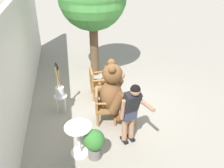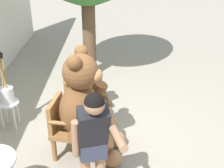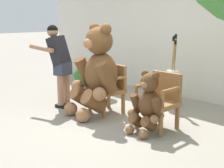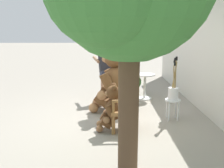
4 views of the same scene
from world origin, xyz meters
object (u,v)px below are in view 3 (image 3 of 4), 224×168
at_px(potted_plant, 84,78).
at_px(person_visitor, 59,59).
at_px(white_stool, 172,90).
at_px(brush_bucket, 173,74).
at_px(round_side_table, 100,75).
at_px(teddy_bear_large, 97,71).
at_px(teddy_bear_small, 148,103).
at_px(wooden_chair_left, 109,87).
at_px(wooden_chair_right, 160,99).

bearing_deg(potted_plant, person_visitor, -70.17).
distance_m(white_stool, potted_plant, 1.95).
distance_m(brush_bucket, round_side_table, 1.72).
bearing_deg(teddy_bear_large, potted_plant, 151.50).
height_order(teddy_bear_small, white_stool, teddy_bear_small).
bearing_deg(teddy_bear_large, round_side_table, 137.33).
height_order(white_stool, round_side_table, round_side_table).
bearing_deg(potted_plant, round_side_table, 61.07).
xyz_separation_m(wooden_chair_left, wooden_chair_right, (1.16, 0.00, 0.00)).
height_order(wooden_chair_right, potted_plant, wooden_chair_right).
height_order(teddy_bear_small, round_side_table, teddy_bear_small).
xyz_separation_m(brush_bucket, potted_plant, (-1.84, -0.67, -0.26)).
distance_m(wooden_chair_left, white_stool, 1.23).
relative_size(teddy_bear_small, brush_bucket, 0.99).
xyz_separation_m(wooden_chair_left, brush_bucket, (0.62, 1.05, 0.19)).
bearing_deg(potted_plant, wooden_chair_right, -9.14).
relative_size(teddy_bear_small, white_stool, 2.03).
distance_m(wooden_chair_left, teddy_bear_small, 1.19).
xyz_separation_m(teddy_bear_small, white_stool, (-0.54, 1.34, -0.10)).
bearing_deg(teddy_bear_small, wooden_chair_left, 165.89).
distance_m(wooden_chair_right, white_stool, 1.19).
relative_size(white_stool, potted_plant, 0.68).
xyz_separation_m(brush_bucket, round_side_table, (-1.67, -0.37, -0.21)).
distance_m(wooden_chair_right, teddy_bear_large, 1.25).
distance_m(teddy_bear_small, brush_bucket, 1.46).
xyz_separation_m(wooden_chair_left, white_stool, (0.62, 1.05, -0.11)).
height_order(wooden_chair_right, round_side_table, wooden_chair_right).
relative_size(teddy_bear_large, potted_plant, 2.35).
relative_size(teddy_bear_small, person_visitor, 0.60).
bearing_deg(potted_plant, teddy_bear_small, -15.83).
bearing_deg(brush_bucket, white_stool, -153.64).
distance_m(wooden_chair_left, round_side_table, 1.25).
height_order(wooden_chair_left, person_visitor, person_visitor).
relative_size(person_visitor, round_side_table, 2.17).
height_order(teddy_bear_large, round_side_table, teddy_bear_large).
xyz_separation_m(teddy_bear_large, person_visitor, (-0.90, -0.17, 0.14)).
distance_m(wooden_chair_right, teddy_bear_small, 0.29).
bearing_deg(wooden_chair_left, white_stool, 59.51).
bearing_deg(teddy_bear_small, wooden_chair_right, 90.54).
bearing_deg(potted_plant, white_stool, 20.08).
distance_m(teddy_bear_small, potted_plant, 2.47).
bearing_deg(teddy_bear_large, brush_bucket, 64.03).
bearing_deg(teddy_bear_small, white_stool, 111.85).
relative_size(teddy_bear_small, round_side_table, 1.29).
bearing_deg(wooden_chair_left, teddy_bear_large, -94.58).
distance_m(person_visitor, round_side_table, 1.22).
relative_size(wooden_chair_right, teddy_bear_large, 0.54).
bearing_deg(teddy_bear_small, teddy_bear_large, 178.78).
xyz_separation_m(wooden_chair_left, person_visitor, (-0.92, -0.44, 0.46)).
xyz_separation_m(white_stool, potted_plant, (-1.84, -0.67, 0.04)).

